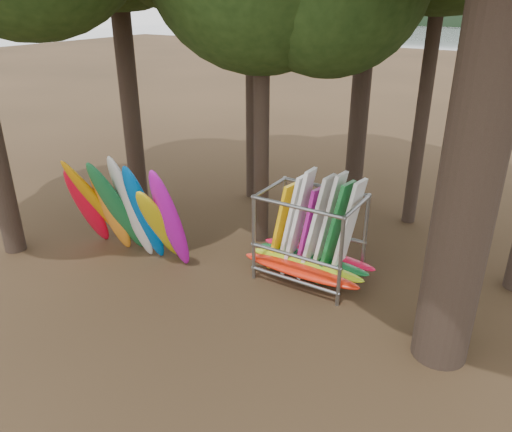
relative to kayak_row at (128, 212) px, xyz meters
The scene contains 3 objects.
ground 3.55m from the kayak_row, ahead, with size 120.00×120.00×0.00m, color #47331E.
kayak_row is the anchor object (origin of this frame).
storage_rack 4.71m from the kayak_row, 20.95° to the left, with size 3.11×1.54×2.80m.
Camera 1 is at (5.74, -8.20, 6.52)m, focal length 35.00 mm.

